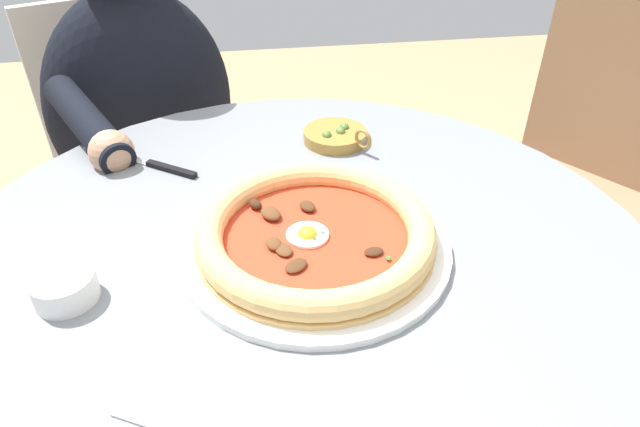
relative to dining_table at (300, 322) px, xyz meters
name	(u,v)px	position (x,y,z in m)	size (l,w,h in m)	color
dining_table	(300,322)	(0.00, 0.00, 0.00)	(0.92, 0.92, 0.75)	gray
pizza_on_plate	(315,235)	(-0.01, -0.02, 0.16)	(0.34, 0.34, 0.05)	white
steak_knife	(155,165)	(0.23, 0.20, 0.14)	(0.14, 0.19, 0.01)	silver
ramekin_capers	(64,287)	(-0.05, 0.27, 0.16)	(0.07, 0.07, 0.03)	white
olive_pan	(336,136)	(0.27, -0.10, 0.15)	(0.12, 0.11, 0.04)	olive
diner_person	(159,186)	(0.59, 0.26, -0.12)	(0.58, 0.45, 1.11)	#282833
cafe_chair_diner	(138,148)	(0.72, 0.32, -0.08)	(0.54, 0.54, 0.87)	beige
cafe_chair_spare_far	(574,159)	(0.47, -0.70, -0.06)	(0.53, 0.53, 0.91)	#957050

